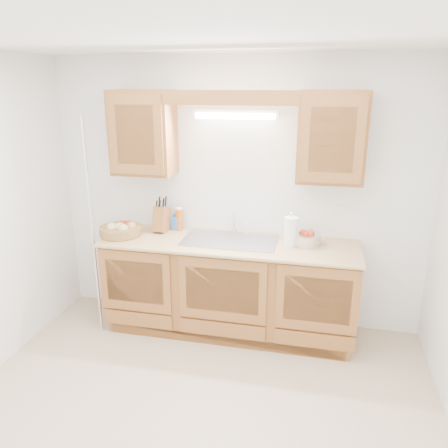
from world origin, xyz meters
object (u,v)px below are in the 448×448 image
(fruit_basket, at_px, (121,229))
(apple_bowl, at_px, (306,238))
(knife_block, at_px, (161,219))
(paper_towel, at_px, (291,231))

(fruit_basket, xyz_separation_m, apple_bowl, (1.70, 0.12, 0.00))
(fruit_basket, distance_m, apple_bowl, 1.71)
(knife_block, height_order, apple_bowl, knife_block)
(knife_block, xyz_separation_m, apple_bowl, (1.37, -0.06, -0.07))
(fruit_basket, height_order, knife_block, knife_block)
(paper_towel, relative_size, apple_bowl, 1.12)
(apple_bowl, bearing_deg, paper_towel, -158.89)
(fruit_basket, bearing_deg, apple_bowl, 4.12)
(fruit_basket, relative_size, paper_towel, 1.49)
(knife_block, distance_m, apple_bowl, 1.37)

